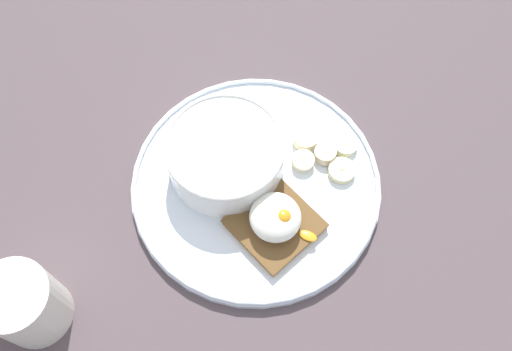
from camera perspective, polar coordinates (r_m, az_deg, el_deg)
The scene contains 11 objects.
ground_plane at distance 71.56cm, azimuth -0.00°, elevation -1.41°, with size 120.00×120.00×2.00cm, color #504246.
plate at distance 69.93cm, azimuth -0.00°, elevation -0.79°, with size 30.61×30.61×1.60cm.
oatmeal_bowl at distance 68.30cm, azimuth -3.06°, elevation 2.03°, with size 14.31×14.31×5.76cm.
toast_slice at distance 66.93cm, azimuth 1.88°, elevation -4.88°, with size 12.14×12.14×1.18cm.
poached_egg at distance 64.85cm, azimuth 2.02°, elevation -4.21°, with size 6.78×7.42×3.56cm.
banana_slice_front at distance 70.68cm, azimuth 8.55°, elevation 0.50°, with size 4.69×4.68×1.12cm.
banana_slice_left at distance 72.10cm, azimuth 4.96°, elevation 3.75°, with size 4.55×4.57×1.51cm.
banana_slice_back at distance 70.52cm, azimuth 4.73°, elevation 1.48°, with size 2.92×2.76×1.65cm.
banana_slice_right at distance 71.26cm, azimuth 6.94°, elevation 2.15°, with size 2.95×2.85×1.53cm.
banana_slice_inner at distance 72.35cm, azimuth 8.83°, elevation 3.08°, with size 4.06×4.12×1.40cm.
coffee_mug at distance 65.90cm, azimuth -22.26°, elevation -11.88°, with size 7.78×11.20×8.72cm.
Camera 1 is at (28.87, -7.47, 66.06)cm, focal length 40.00 mm.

